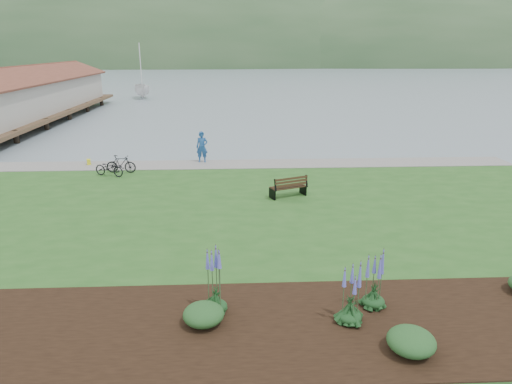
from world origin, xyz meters
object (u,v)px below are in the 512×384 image
bicycle_a (109,168)px  sailboat (143,98)px  park_bench (289,186)px  person (202,144)px

bicycle_a → sailboat: 43.83m
park_bench → person: person is taller
bicycle_a → sailboat: size_ratio=0.07×
person → sailboat: sailboat is taller
person → sailboat: 42.06m
park_bench → person: size_ratio=0.82×
sailboat → park_bench: bearing=-88.3°
park_bench → bicycle_a: 10.20m
park_bench → bicycle_a: size_ratio=1.04×
person → bicycle_a: bearing=-147.8°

